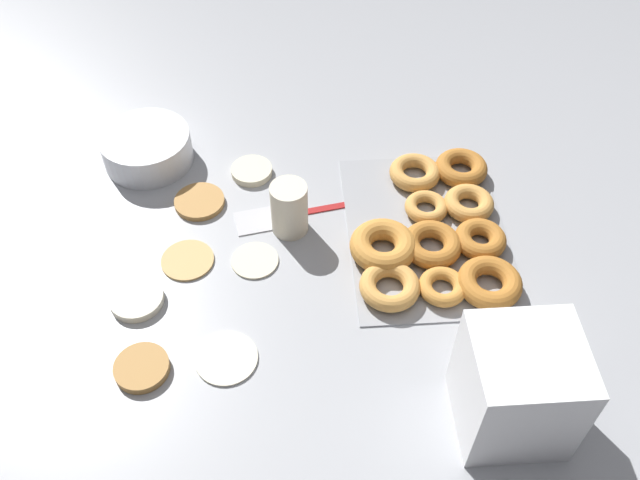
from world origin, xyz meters
The scene contains 13 objects.
ground_plane centered at (0.00, 0.00, 0.00)m, with size 3.00×3.00×0.00m, color #9EA0A5.
pancake_0 centered at (0.04, 0.16, 0.00)m, with size 0.09×0.09×0.01m, color tan.
pancake_1 centered at (0.26, 0.05, 0.01)m, with size 0.08×0.08×0.01m, color beige.
pancake_2 centered at (0.18, 0.15, 0.01)m, with size 0.09×0.09×0.01m, color #B27F42.
pancake_3 centered at (-0.17, 0.22, 0.01)m, with size 0.09×0.09×0.01m, color #B27F42.
pancake_4 centered at (0.03, 0.04, 0.00)m, with size 0.08×0.08×0.01m, color beige.
pancake_5 centered at (-0.16, 0.09, 0.00)m, with size 0.10×0.10×0.01m, color silver.
pancake_6 centered at (-0.04, 0.24, 0.01)m, with size 0.09×0.09×0.01m, color silver.
donut_tray centered at (0.06, -0.28, 0.02)m, with size 0.40×0.29×0.04m.
batter_bowl centered at (0.31, 0.25, 0.03)m, with size 0.18×0.18×0.06m.
container_stack centered at (-0.29, -0.32, 0.09)m, with size 0.14×0.15×0.18m.
paper_cup centered at (0.11, -0.02, 0.05)m, with size 0.07×0.07×0.10m.
spatula centered at (0.14, -0.01, 0.00)m, with size 0.08×0.26×0.01m.
Camera 1 is at (-0.73, -0.02, 0.91)m, focal length 38.00 mm.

